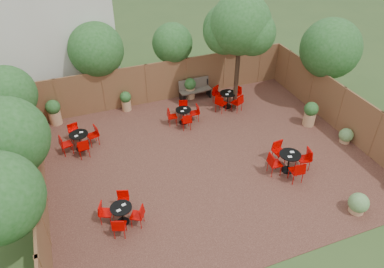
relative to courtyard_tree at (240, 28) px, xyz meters
name	(u,v)px	position (x,y,z in m)	size (l,w,h in m)	color
ground	(208,159)	(-2.65, -3.09, -3.84)	(80.00, 80.00, 0.00)	#354F23
courtyard_paving	(208,159)	(-2.65, -3.09, -3.83)	(12.00, 10.00, 0.02)	#3B2018
fence_back	(167,81)	(-2.65, 1.91, -2.84)	(12.00, 0.08, 2.00)	brown
fence_left	(39,178)	(-8.65, -3.09, -2.84)	(0.08, 10.00, 2.00)	brown
fence_right	(340,108)	(3.35, -3.09, -2.84)	(0.08, 10.00, 2.00)	brown
neighbour_building	(51,9)	(-7.15, 4.91, 0.16)	(5.00, 4.00, 8.00)	beige
overhang_foliage	(158,71)	(-3.69, -0.37, -1.11)	(15.78, 10.75, 2.65)	#1E501A
courtyard_tree	(240,28)	(0.00, 0.00, 0.00)	(2.71, 2.61, 5.25)	black
park_bench_left	(195,89)	(-1.40, 1.54, -3.32)	(1.58, 0.56, 0.97)	brown
park_bench_right	(196,89)	(-1.35, 1.54, -3.36)	(1.47, 0.51, 0.90)	brown
bistro_tables	(190,139)	(-3.06, -2.16, -3.40)	(8.57, 6.71, 0.89)	black
planters	(170,104)	(-3.01, 0.46, -3.24)	(10.96, 4.69, 1.15)	tan
low_shrubs	(362,175)	(1.97, -6.23, -3.51)	(2.83, 3.85, 0.71)	tan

